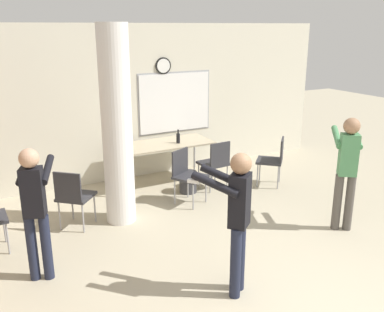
# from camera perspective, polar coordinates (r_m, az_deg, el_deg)

# --- Properties ---
(wall_back) EXTENTS (8.00, 0.15, 2.80)m
(wall_back) POSITION_cam_1_polar(r_m,az_deg,el_deg) (7.97, -7.21, 7.09)
(wall_back) COLOR beige
(wall_back) RESTS_ON ground_plane
(support_pillar) EXTENTS (0.43, 0.43, 2.80)m
(support_pillar) POSITION_cam_1_polar(r_m,az_deg,el_deg) (6.03, -9.98, 3.76)
(support_pillar) COLOR white
(support_pillar) RESTS_ON ground_plane
(folding_table) EXTENTS (1.79, 0.79, 0.75)m
(folding_table) POSITION_cam_1_polar(r_m,az_deg,el_deg) (7.64, -3.97, 1.37)
(folding_table) COLOR tan
(folding_table) RESTS_ON ground_plane
(bottle_on_table) EXTENTS (0.07, 0.07, 0.25)m
(bottle_on_table) POSITION_cam_1_polar(r_m,az_deg,el_deg) (7.61, -1.86, 2.42)
(bottle_on_table) COLOR black
(bottle_on_table) RESTS_ON folding_table
(waste_bin) EXTENTS (0.30, 0.30, 0.37)m
(waste_bin) POSITION_cam_1_polar(r_m,az_deg,el_deg) (7.35, -0.52, -3.46)
(waste_bin) COLOR #38383D
(waste_bin) RESTS_ON ground_plane
(chair_near_pillar) EXTENTS (0.62, 0.62, 0.87)m
(chair_near_pillar) POSITION_cam_1_polar(r_m,az_deg,el_deg) (6.18, -15.54, -4.94)
(chair_near_pillar) COLOR #2D2D33
(chair_near_pillar) RESTS_ON ground_plane
(chair_table_front) EXTENTS (0.59, 0.59, 0.87)m
(chair_table_front) POSITION_cam_1_polar(r_m,az_deg,el_deg) (6.82, -0.71, -2.22)
(chair_table_front) COLOR #2D2D33
(chair_table_front) RESTS_ON ground_plane
(chair_mid_room) EXTENTS (0.62, 0.62, 0.87)m
(chair_mid_room) POSITION_cam_1_polar(r_m,az_deg,el_deg) (7.70, 10.84, -0.24)
(chair_mid_room) COLOR #2D2D33
(chair_mid_room) RESTS_ON ground_plane
(chair_table_right) EXTENTS (0.47, 0.47, 0.87)m
(chair_table_right) POSITION_cam_1_polar(r_m,az_deg,el_deg) (7.40, 3.15, -0.68)
(chair_table_right) COLOR #2D2D33
(chair_table_right) RESTS_ON ground_plane
(person_watching_back) EXTENTS (0.48, 0.62, 1.54)m
(person_watching_back) POSITION_cam_1_polar(r_m,az_deg,el_deg) (4.96, -20.22, -6.03)
(person_watching_back) COLOR #1E2338
(person_watching_back) RESTS_ON ground_plane
(person_playing_front) EXTENTS (0.59, 0.61, 1.57)m
(person_playing_front) POSITION_cam_1_polar(r_m,az_deg,el_deg) (4.41, 6.00, -7.63)
(person_playing_front) COLOR #1E2338
(person_playing_front) RESTS_ON ground_plane
(person_playing_side) EXTENTS (0.58, 0.65, 1.60)m
(person_playing_side) POSITION_cam_1_polar(r_m,az_deg,el_deg) (6.17, 19.96, -1.14)
(person_playing_side) COLOR #514C47
(person_playing_side) RESTS_ON ground_plane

